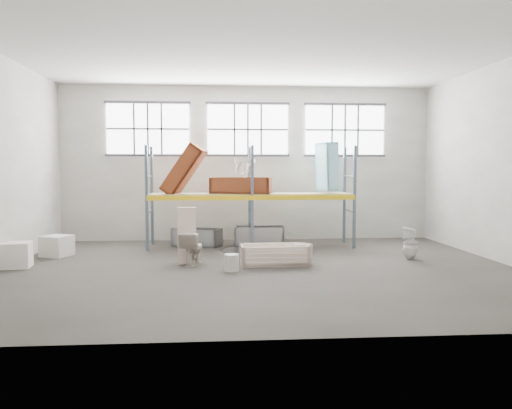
{
  "coord_description": "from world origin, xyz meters",
  "views": [
    {
      "loc": [
        -1.03,
        -11.84,
        2.34
      ],
      "look_at": [
        0.0,
        1.5,
        1.4
      ],
      "focal_mm": 36.13,
      "sensor_mm": 36.0,
      "label": 1
    }
  ],
  "objects": [
    {
      "name": "rack_upright_ra",
      "position": [
        3.0,
        2.9,
        1.5
      ],
      "size": [
        0.08,
        0.08,
        3.0
      ],
      "primitive_type": "cube",
      "color": "slate",
      "rests_on": "floor"
    },
    {
      "name": "cistern_tall",
      "position": [
        -1.76,
        0.83,
        0.69
      ],
      "size": [
        0.46,
        0.31,
        1.38
      ],
      "primitive_type": "cube",
      "rotation": [
        0.0,
        0.0,
        0.05
      ],
      "color": "beige",
      "rests_on": "floor"
    },
    {
      "name": "window_left",
      "position": [
        -3.2,
        4.94,
        3.6
      ],
      "size": [
        2.6,
        0.04,
        1.6
      ],
      "primitive_type": "cube",
      "color": "white",
      "rests_on": "wall_back"
    },
    {
      "name": "rack_upright_mb",
      "position": [
        0.0,
        4.1,
        1.5
      ],
      "size": [
        0.08,
        0.08,
        3.0
      ],
      "primitive_type": "cube",
      "color": "slate",
      "rests_on": "floor"
    },
    {
      "name": "rack_beam_front",
      "position": [
        0.0,
        2.9,
        1.5
      ],
      "size": [
        6.0,
        0.1,
        0.14
      ],
      "primitive_type": "cube",
      "color": "yellow",
      "rests_on": "floor"
    },
    {
      "name": "toilet_beige",
      "position": [
        -1.62,
        0.64,
        0.41
      ],
      "size": [
        0.65,
        0.89,
        0.81
      ],
      "primitive_type": "imported",
      "rotation": [
        0.0,
        0.0,
        2.87
      ],
      "color": "beige",
      "rests_on": "floor"
    },
    {
      "name": "rust_tub_flat",
      "position": [
        -0.29,
        3.54,
        1.82
      ],
      "size": [
        1.91,
        1.17,
        0.5
      ],
      "primitive_type": null,
      "rotation": [
        0.0,
        0.0,
        -0.2
      ],
      "color": "brown",
      "rests_on": "shelf_deck"
    },
    {
      "name": "shelf_deck",
      "position": [
        0.0,
        3.5,
        1.58
      ],
      "size": [
        5.9,
        1.1,
        0.03
      ],
      "primitive_type": "cube",
      "color": "gray",
      "rests_on": "floor"
    },
    {
      "name": "ceiling",
      "position": [
        0.0,
        0.0,
        5.05
      ],
      "size": [
        12.0,
        10.0,
        0.1
      ],
      "primitive_type": "cube",
      "color": "silver",
      "rests_on": "ground"
    },
    {
      "name": "carton_near",
      "position": [
        -5.78,
        0.59,
        0.3
      ],
      "size": [
        0.77,
        0.69,
        0.6
      ],
      "primitive_type": "cube",
      "rotation": [
        0.0,
        0.0,
        0.13
      ],
      "color": "white",
      "rests_on": "floor"
    },
    {
      "name": "window_mid",
      "position": [
        0.0,
        4.94,
        3.6
      ],
      "size": [
        2.6,
        0.04,
        1.6
      ],
      "primitive_type": "cube",
      "color": "white",
      "rests_on": "wall_back"
    },
    {
      "name": "rack_beam_back",
      "position": [
        0.0,
        4.1,
        1.5
      ],
      "size": [
        6.0,
        0.1,
        0.14
      ],
      "primitive_type": "cube",
      "color": "yellow",
      "rests_on": "floor"
    },
    {
      "name": "rack_upright_ma",
      "position": [
        0.0,
        2.9,
        1.5
      ],
      "size": [
        0.08,
        0.08,
        3.0
      ],
      "primitive_type": "cube",
      "color": "slate",
      "rests_on": "floor"
    },
    {
      "name": "rack_upright_lb",
      "position": [
        -3.0,
        4.1,
        1.5
      ],
      "size": [
        0.08,
        0.08,
        3.0
      ],
      "primitive_type": "cube",
      "color": "slate",
      "rests_on": "floor"
    },
    {
      "name": "rust_tub_tilted",
      "position": [
        -1.98,
        3.4,
        2.29
      ],
      "size": [
        1.43,
        1.0,
        1.59
      ],
      "primitive_type": null,
      "rotation": [
        0.0,
        -0.96,
        -0.2
      ],
      "color": "maroon",
      "rests_on": "shelf_deck"
    },
    {
      "name": "bucket",
      "position": [
        -0.69,
        -0.21,
        0.19
      ],
      "size": [
        0.42,
        0.42,
        0.38
      ],
      "primitive_type": "cylinder",
      "rotation": [
        0.0,
        0.0,
        -0.36
      ],
      "color": "beige",
      "rests_on": "floor"
    },
    {
      "name": "blue_tub_upright",
      "position": [
        2.31,
        3.52,
        2.4
      ],
      "size": [
        0.66,
        0.79,
        1.46
      ],
      "primitive_type": null,
      "rotation": [
        0.0,
        1.54,
        0.34
      ],
      "color": "#9EE5FB",
      "rests_on": "shelf_deck"
    },
    {
      "name": "steel_tub_left",
      "position": [
        -1.62,
        3.73,
        0.26
      ],
      "size": [
        1.58,
        1.14,
        0.52
      ],
      "primitive_type": null,
      "rotation": [
        0.0,
        0.0,
        -0.37
      ],
      "color": "#A0A3A9",
      "rests_on": "floor"
    },
    {
      "name": "floor",
      "position": [
        0.0,
        0.0,
        -0.05
      ],
      "size": [
        12.0,
        10.0,
        0.1
      ],
      "primitive_type": "cube",
      "color": "#48433E",
      "rests_on": "ground"
    },
    {
      "name": "window_right",
      "position": [
        3.2,
        4.94,
        3.6
      ],
      "size": [
        2.6,
        0.04,
        1.6
      ],
      "primitive_type": "cube",
      "color": "white",
      "rests_on": "wall_back"
    },
    {
      "name": "steel_tub_right",
      "position": [
        0.29,
        3.87,
        0.28
      ],
      "size": [
        1.56,
        0.81,
        0.55
      ],
      "primitive_type": null,
      "rotation": [
        0.0,
        0.0,
        -0.07
      ],
      "color": "#93969B",
      "rests_on": "floor"
    },
    {
      "name": "sink_in_tub",
      "position": [
        0.42,
        0.54,
        0.16
      ],
      "size": [
        0.62,
        0.62,
        0.16
      ],
      "primitive_type": "imported",
      "rotation": [
        0.0,
        0.0,
        -0.43
      ],
      "color": "silver",
      "rests_on": "bathtub_beige"
    },
    {
      "name": "sink_on_shelf",
      "position": [
        -0.2,
        3.17,
        2.09
      ],
      "size": [
        0.77,
        0.68,
        0.57
      ],
      "primitive_type": "imported",
      "rotation": [
        0.0,
        0.0,
        0.34
      ],
      "color": "white",
      "rests_on": "rust_tub_flat"
    },
    {
      "name": "rack_upright_la",
      "position": [
        -3.0,
        2.9,
        1.5
      ],
      "size": [
        0.08,
        0.08,
        3.0
      ],
      "primitive_type": "cube",
      "color": "slate",
      "rests_on": "floor"
    },
    {
      "name": "wall_back",
      "position": [
        0.0,
        5.05,
        2.5
      ],
      "size": [
        12.0,
        0.1,
        5.0
      ],
      "primitive_type": "cube",
      "color": "#9D9A91",
      "rests_on": "ground"
    },
    {
      "name": "toilet_white",
      "position": [
        3.96,
        0.97,
        0.42
      ],
      "size": [
        0.5,
        0.49,
        0.84
      ],
      "primitive_type": "imported",
      "rotation": [
        0.0,
        0.0,
        -1.95
      ],
      "color": "white",
      "rests_on": "floor"
    },
    {
      "name": "cistern_spare",
      "position": [
        1.07,
        0.51,
        0.28
      ],
      "size": [
        0.46,
        0.26,
        0.42
      ],
      "primitive_type": "cube",
      "rotation": [
        0.0,
        0.0,
        0.11
      ],
      "color": "beige",
      "rests_on": "bathtub_beige"
    },
    {
      "name": "bathtub_beige",
      "position": [
        0.37,
        0.49,
        0.24
      ],
      "size": [
        1.66,
        0.82,
        0.48
      ],
      "primitive_type": null,
      "rotation": [
        0.0,
        0.0,
        0.03
      ],
      "color": "#F2D9C9",
      "rests_on": "floor"
    },
    {
      "name": "wet_patch",
      "position": [
        0.0,
        2.7,
        0.0
      ],
      "size": [
        1.8,
        1.8,
        0.0
      ],
      "primitive_type": "cylinder",
      "color": "black",
      "rests_on": "floor"
    },
    {
      "name": "wall_front",
      "position": [
        0.0,
        -5.05,
        2.5
      ],
      "size": [
        12.0,
        0.1,
        5.0
      ],
      "primitive_type": "cube",
      "color": "#B1AEA4",
      "rests_on": "ground"
    },
    {
      "name": "carton_far",
      "position": [
        -5.29,
        2.14,
        0.28
      ],
      "size": [
        0.87,
        0.87,
        0.55
      ],
      "primitive_type": "cube",
      "rotation": [
        0.0,
        0.0,
        -0.4
      ],
      "color": "silver",
      "rests_on": "floor"
    },
    {
      "name": "rack_upright_rb",
      "position": [
        3.0,
        4.1,
        1.5
      ],
      "size": [
        0.08,
        0.08,
        3.0
      ],
      "primitive_type": "cube",
      "color": "slate",
      "rests_on": "floor"
    }
  ]
}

